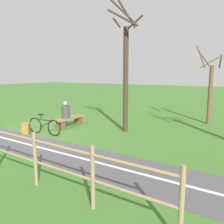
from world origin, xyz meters
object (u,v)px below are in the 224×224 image
at_px(person_seated, 66,111).
at_px(tree_near_bench, 209,89).
at_px(backpack, 26,129).
at_px(bench, 70,120).
at_px(tree_mid_field, 125,72).
at_px(bicycle, 44,126).

distance_m(person_seated, tree_near_bench, 6.88).
xyz_separation_m(person_seated, backpack, (1.67, -0.62, -0.53)).
relative_size(bench, backpack, 3.56).
distance_m(bench, tree_mid_field, 3.45).
distance_m(person_seated, backpack, 1.86).
relative_size(backpack, tree_near_bench, 0.12).
relative_size(person_seated, tree_near_bench, 0.20).
xyz_separation_m(person_seated, tree_mid_field, (-0.79, 2.61, 1.72)).
bearing_deg(backpack, tree_mid_field, 127.29).
bearing_deg(tree_near_bench, bicycle, -43.52).
bearing_deg(bicycle, tree_near_bench, 41.24).
distance_m(bench, tree_near_bench, 6.80).
bearing_deg(person_seated, bicycle, 1.57).
bearing_deg(backpack, person_seated, 159.69).
bearing_deg(person_seated, bench, -180.00).
bearing_deg(backpack, tree_near_bench, 134.79).
height_order(bicycle, tree_mid_field, tree_mid_field).
relative_size(bicycle, backpack, 3.50).
relative_size(tree_mid_field, tree_near_bench, 1.39).
height_order(person_seated, bicycle, person_seated).
distance_m(tree_mid_field, tree_near_bench, 4.47).
relative_size(bench, tree_near_bench, 0.44).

